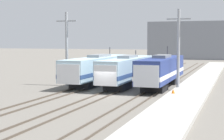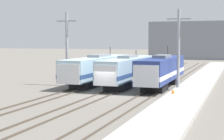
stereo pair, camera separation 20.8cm
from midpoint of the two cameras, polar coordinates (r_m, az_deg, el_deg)
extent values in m
plane|color=#666059|center=(39.56, -1.51, -3.92)|extent=(400.00, 400.00, 0.00)
cube|color=#4C4238|center=(41.59, -8.18, -3.45)|extent=(0.07, 120.00, 0.15)
cube|color=#4C4238|center=(40.96, -6.39, -3.55)|extent=(0.07, 120.00, 0.15)
cube|color=#4C4238|center=(39.80, -2.48, -3.76)|extent=(0.07, 120.00, 0.15)
cube|color=#4C4238|center=(39.31, -0.52, -3.86)|extent=(0.07, 120.00, 0.15)
cube|color=#4C4238|center=(38.44, 3.69, -4.06)|extent=(0.07, 120.00, 0.15)
cube|color=#4C4238|center=(38.10, 5.78, -4.16)|extent=(0.07, 120.00, 0.15)
cube|color=#232326|center=(46.39, -4.19, -2.09)|extent=(2.57, 4.33, 0.95)
cube|color=#232326|center=(55.53, -0.24, -0.99)|extent=(2.57, 4.33, 0.95)
cube|color=#9EBCCC|center=(50.77, -2.05, 0.51)|extent=(3.02, 19.67, 2.62)
cube|color=navy|center=(50.81, -2.05, -0.08)|extent=(3.06, 19.71, 0.47)
cube|color=silver|center=(42.78, -6.18, -0.52)|extent=(2.78, 2.46, 2.23)
cube|color=black|center=(41.70, -6.85, 0.02)|extent=(2.36, 0.08, 0.62)
cube|color=gray|center=(50.69, -2.05, 2.19)|extent=(1.66, 4.92, 0.35)
cylinder|color=#38383D|center=(54.74, -0.45, 2.85)|extent=(0.12, 0.12, 1.28)
cube|color=#232326|center=(44.18, 0.74, -2.41)|extent=(2.37, 3.81, 0.95)
cube|color=#232326|center=(52.44, 3.66, -1.32)|extent=(2.37, 3.81, 0.95)
cube|color=#9EBCCC|center=(48.13, 2.33, 0.29)|extent=(2.79, 17.32, 2.62)
cube|color=navy|center=(48.17, 2.33, -0.33)|extent=(2.83, 17.36, 0.47)
cube|color=silver|center=(40.94, -0.67, -0.73)|extent=(2.56, 2.33, 2.23)
cube|color=black|center=(39.88, -1.19, -0.16)|extent=(2.18, 0.08, 0.62)
cube|color=gray|center=(48.04, 2.33, 2.06)|extent=(1.53, 4.33, 0.35)
cylinder|color=#38383D|center=(51.70, 3.53, 2.53)|extent=(0.12, 0.12, 0.89)
cube|color=black|center=(43.10, 6.37, -2.61)|extent=(2.52, 3.70, 0.95)
cube|color=black|center=(51.29, 8.38, -1.49)|extent=(2.52, 3.70, 0.95)
cube|color=navy|center=(47.02, 7.48, 0.22)|extent=(2.97, 16.80, 2.72)
cube|color=silver|center=(47.06, 7.48, -0.44)|extent=(3.01, 16.84, 0.49)
cube|color=silver|center=(39.88, 5.42, -0.82)|extent=(2.73, 2.31, 2.31)
cube|color=black|center=(38.79, 5.06, -0.22)|extent=(2.32, 0.08, 0.65)
cube|color=slate|center=(46.93, 7.50, 2.09)|extent=(1.63, 4.20, 0.35)
cylinder|color=#38383D|center=(50.54, 8.32, 2.83)|extent=(0.12, 0.12, 1.38)
cylinder|color=gray|center=(48.07, -7.03, 3.17)|extent=(0.36, 0.36, 9.40)
cube|color=gray|center=(48.12, -7.08, 7.42)|extent=(2.77, 0.16, 0.16)
cylinder|color=gray|center=(43.82, 9.95, 3.00)|extent=(0.36, 0.36, 9.40)
cube|color=gray|center=(43.87, 10.01, 7.67)|extent=(2.77, 0.16, 0.16)
cube|color=#A8A59E|center=(37.47, 10.91, -4.18)|extent=(4.00, 120.00, 0.39)
cone|color=orange|center=(38.89, 9.15, -3.18)|extent=(0.36, 0.36, 0.49)
cube|color=gray|center=(121.08, 12.42, 4.43)|extent=(27.95, 11.05, 11.65)
camera|label=1|loc=(0.10, -90.14, -0.01)|focal=60.00mm
camera|label=2|loc=(0.10, 89.86, 0.01)|focal=60.00mm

